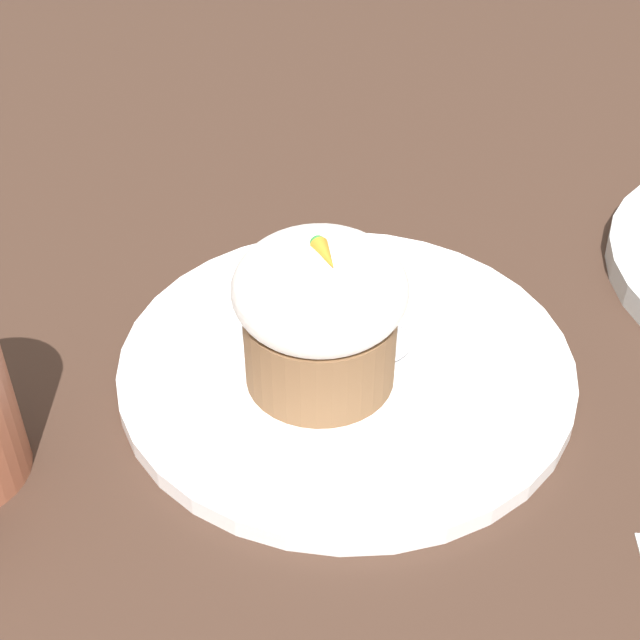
# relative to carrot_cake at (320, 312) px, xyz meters

# --- Properties ---
(ground_plane) EXTENTS (4.00, 4.00, 0.00)m
(ground_plane) POSITION_rel_carrot_cake_xyz_m (-0.01, 0.02, -0.06)
(ground_plane) COLOR #3D281E
(dessert_plate) EXTENTS (0.27, 0.27, 0.01)m
(dessert_plate) POSITION_rel_carrot_cake_xyz_m (-0.01, 0.02, -0.05)
(dessert_plate) COLOR white
(dessert_plate) RESTS_ON ground_plane
(carrot_cake) EXTENTS (0.09, 0.09, 0.09)m
(carrot_cake) POSITION_rel_carrot_cake_xyz_m (0.00, 0.00, 0.00)
(carrot_cake) COLOR brown
(carrot_cake) RESTS_ON dessert_plate
(spoon) EXTENTS (0.05, 0.13, 0.01)m
(spoon) POSITION_rel_carrot_cake_xyz_m (-0.02, 0.05, -0.04)
(spoon) COLOR #B7B7BC
(spoon) RESTS_ON dessert_plate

